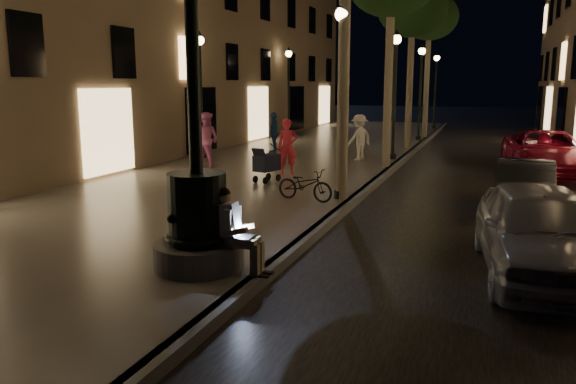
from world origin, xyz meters
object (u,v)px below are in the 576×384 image
at_px(stroller, 267,163).
at_px(lamp_left_c, 289,80).
at_px(tree_third, 413,10).
at_px(lamp_curb_a, 342,75).
at_px(lamp_curb_d, 436,81).
at_px(car_second, 524,187).
at_px(tree_far, 430,18).
at_px(car_third, 546,152).
at_px(pedestrian_blue, 274,133).
at_px(car_front, 539,231).
at_px(bicycle, 305,185).
at_px(seated_man_laptop, 234,228).
at_px(lamp_curb_c, 421,80).
at_px(lamp_left_b, 200,79).
at_px(pedestrian_red, 288,147).
at_px(fountain_lamppost, 197,204).
at_px(pedestrian_white, 359,138).
at_px(lamp_curb_b, 395,78).
at_px(pedestrian_pink, 207,139).

bearing_deg(stroller, lamp_left_c, 123.26).
height_order(tree_third, stroller, tree_third).
relative_size(lamp_curb_a, lamp_curb_d, 1.00).
bearing_deg(car_second, lamp_left_c, 129.67).
bearing_deg(lamp_curb_d, tree_far, -89.24).
height_order(tree_far, car_third, tree_far).
xyz_separation_m(lamp_curb_d, pedestrian_blue, (-4.95, -15.81, -2.19)).
distance_m(car_front, bicycle, 6.09).
bearing_deg(seated_man_laptop, lamp_curb_c, 89.77).
xyz_separation_m(lamp_left_b, car_front, (11.40, -9.98, -2.50)).
xyz_separation_m(seated_man_laptop, car_front, (4.39, 2.02, -0.16)).
bearing_deg(lamp_left_b, lamp_curb_c, 54.63).
xyz_separation_m(pedestrian_red, pedestrian_blue, (-2.42, 5.04, -0.03)).
bearing_deg(fountain_lamppost, car_second, 53.75).
relative_size(car_third, pedestrian_white, 3.10).
bearing_deg(pedestrian_blue, lamp_curb_a, 15.96).
bearing_deg(pedestrian_blue, lamp_curb_b, 72.60).
bearing_deg(bicycle, pedestrian_pink, 61.10).
relative_size(fountain_lamppost, stroller, 4.62).
relative_size(lamp_curb_c, lamp_curb_d, 1.00).
height_order(car_third, pedestrian_pink, pedestrian_pink).
xyz_separation_m(lamp_curb_b, car_third, (5.30, -0.57, -2.50)).
relative_size(tree_third, pedestrian_blue, 4.24).
height_order(lamp_curb_d, car_front, lamp_curb_d).
distance_m(lamp_curb_a, pedestrian_red, 4.58).
height_order(lamp_curb_d, stroller, lamp_curb_d).
bearing_deg(pedestrian_pink, car_front, 151.42).
relative_size(lamp_curb_d, pedestrian_pink, 2.55).
relative_size(fountain_lamppost, lamp_left_c, 1.08).
distance_m(lamp_left_b, car_second, 12.80).
distance_m(lamp_curb_d, bicycle, 24.70).
relative_size(lamp_curb_b, bicycle, 3.19).
height_order(lamp_curb_b, lamp_curb_c, same).
height_order(fountain_lamppost, pedestrian_white, fountain_lamppost).
bearing_deg(tree_far, tree_third, -90.76).
bearing_deg(fountain_lamppost, pedestrian_blue, 106.65).
bearing_deg(fountain_lamppost, seated_man_laptop, 0.00).
relative_size(stroller, pedestrian_white, 0.66).
height_order(lamp_curb_c, car_front, lamp_curb_c).
bearing_deg(tree_third, car_front, -74.94).
bearing_deg(tree_far, seated_man_laptop, -90.40).
height_order(lamp_curb_a, lamp_left_c, same).
bearing_deg(car_third, lamp_left_b, -178.27).
bearing_deg(car_second, tree_third, 113.83).
relative_size(fountain_lamppost, car_front, 1.20).
height_order(car_front, pedestrian_blue, pedestrian_blue).
distance_m(lamp_curb_a, car_front, 6.37).
xyz_separation_m(lamp_curb_b, pedestrian_blue, (-4.95, 0.19, -2.19)).
height_order(lamp_curb_d, pedestrian_blue, lamp_curb_d).
relative_size(lamp_curb_d, lamp_left_c, 1.00).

